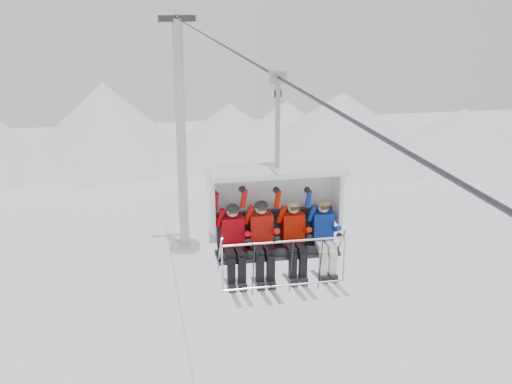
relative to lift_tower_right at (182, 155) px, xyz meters
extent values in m
cone|color=white|center=(-5.00, 22.00, -2.28)|extent=(16.00, 16.00, 7.00)
cone|color=white|center=(6.00, 21.00, -3.28)|extent=(14.00, 14.00, 5.00)
cone|color=white|center=(16.00, 19.00, -2.78)|extent=(18.00, 18.00, 6.00)
cone|color=white|center=(27.00, 17.00, -3.53)|extent=(16.00, 16.00, 4.50)
cone|color=white|center=(12.00, 24.00, -3.53)|extent=(12.00, 12.00, 4.50)
cylinder|color=#A4A7AB|center=(0.00, 0.00, 0.87)|extent=(0.56, 0.56, 13.30)
cylinder|color=#A4A7AB|center=(0.00, 0.00, -5.63)|extent=(1.80, 1.80, 0.30)
cube|color=#2F3035|center=(0.00, 0.00, 7.52)|extent=(2.00, 0.35, 0.35)
cylinder|color=#2F3035|center=(0.00, -22.00, 7.52)|extent=(0.06, 50.00, 0.06)
cube|color=black|center=(0.00, -24.19, 4.17)|extent=(2.32, 0.55, 0.10)
cube|color=black|center=(0.00, -23.93, 4.56)|extent=(2.32, 0.10, 0.68)
cube|color=#2F3035|center=(0.00, -24.19, 4.08)|extent=(2.43, 0.60, 0.08)
cube|color=white|center=(0.00, -23.71, 4.98)|extent=(2.59, 0.10, 1.54)
cube|color=white|center=(0.00, -24.11, 5.75)|extent=(2.59, 0.90, 0.10)
cylinder|color=#B4B4B8|center=(0.00, -24.74, 4.54)|extent=(2.37, 0.04, 0.04)
cylinder|color=#B4B4B8|center=(0.00, -24.81, 3.67)|extent=(2.37, 0.04, 0.04)
cylinder|color=#93969C|center=(0.00, -24.09, 6.64)|extent=(0.10, 0.10, 1.77)
cube|color=#93969C|center=(0.00, -24.09, 7.52)|extent=(0.30, 0.18, 0.22)
cube|color=#AC030D|center=(-0.88, -24.15, 4.57)|extent=(0.43, 0.29, 0.64)
sphere|color=tan|center=(-0.88, -24.19, 5.02)|extent=(0.24, 0.24, 0.24)
cube|color=black|center=(-0.99, -24.59, 3.96)|extent=(0.14, 0.15, 0.51)
cube|color=black|center=(-0.78, -24.59, 3.96)|extent=(0.14, 0.15, 0.51)
cube|color=silver|center=(-0.99, -24.69, 3.57)|extent=(0.10, 1.69, 0.26)
cube|color=silver|center=(-0.78, -24.69, 3.57)|extent=(0.10, 1.69, 0.26)
cube|color=#BA120A|center=(-0.33, -24.15, 4.58)|extent=(0.44, 0.30, 0.66)
sphere|color=tan|center=(-0.33, -24.19, 5.04)|extent=(0.24, 0.24, 0.24)
cube|color=black|center=(-0.43, -24.59, 3.96)|extent=(0.15, 0.15, 0.53)
cube|color=black|center=(-0.22, -24.59, 3.96)|extent=(0.15, 0.15, 0.53)
cube|color=silver|center=(-0.43, -24.69, 3.55)|extent=(0.10, 1.69, 0.26)
cube|color=silver|center=(-0.22, -24.69, 3.55)|extent=(0.10, 1.69, 0.26)
cube|color=#BE1202|center=(0.32, -24.15, 4.56)|extent=(0.42, 0.28, 0.62)
sphere|color=tan|center=(0.32, -24.19, 5.01)|extent=(0.23, 0.23, 0.23)
cube|color=black|center=(0.22, -24.59, 3.97)|extent=(0.14, 0.15, 0.50)
cube|color=black|center=(0.42, -24.59, 3.97)|extent=(0.14, 0.15, 0.50)
cube|color=silver|center=(0.22, -24.69, 3.58)|extent=(0.10, 1.69, 0.26)
cube|color=silver|center=(0.42, -24.69, 3.58)|extent=(0.10, 1.69, 0.26)
cube|color=navy|center=(0.92, -24.15, 4.55)|extent=(0.41, 0.27, 0.61)
sphere|color=tan|center=(0.92, -24.19, 4.98)|extent=(0.22, 0.22, 0.22)
cube|color=white|center=(0.82, -24.59, 3.98)|extent=(0.14, 0.15, 0.49)
cube|color=white|center=(1.02, -24.59, 3.98)|extent=(0.14, 0.15, 0.49)
cube|color=silver|center=(0.82, -24.69, 3.59)|extent=(0.09, 1.69, 0.26)
cube|color=silver|center=(1.02, -24.69, 3.59)|extent=(0.09, 1.69, 0.26)
camera|label=1|loc=(-2.67, -35.59, 9.08)|focal=45.00mm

